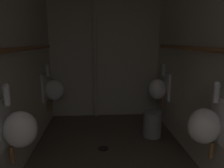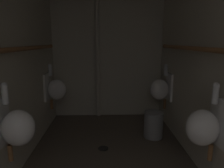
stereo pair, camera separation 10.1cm
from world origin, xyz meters
name	(u,v)px [view 1 (the left image)]	position (x,y,z in m)	size (l,w,h in m)	color
wall_back	(105,52)	(0.00, 4.20, 1.24)	(2.14, 0.06, 2.48)	beige
urinal_left_mid	(18,128)	(-0.86, 2.11, 0.66)	(0.32, 0.30, 0.76)	white
urinal_left_far	(53,89)	(-0.86, 3.63, 0.66)	(0.32, 0.30, 0.76)	white
urinal_right_mid	(206,125)	(0.86, 2.06, 0.66)	(0.32, 0.30, 0.76)	white
urinal_right_far	(158,88)	(0.86, 3.58, 0.66)	(0.32, 0.30, 0.76)	white
supply_pipe_right	(224,51)	(0.95, 2.04, 1.34)	(0.06, 3.54, 0.06)	#936038
standpipe_back_wall	(95,52)	(-0.18, 4.09, 1.24)	(0.08, 0.08, 2.43)	beige
floor_drain	(103,148)	(-0.08, 2.87, 0.00)	(0.14, 0.14, 0.01)	black
waste_bin	(152,124)	(0.67, 3.20, 0.20)	(0.28, 0.28, 0.39)	gray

